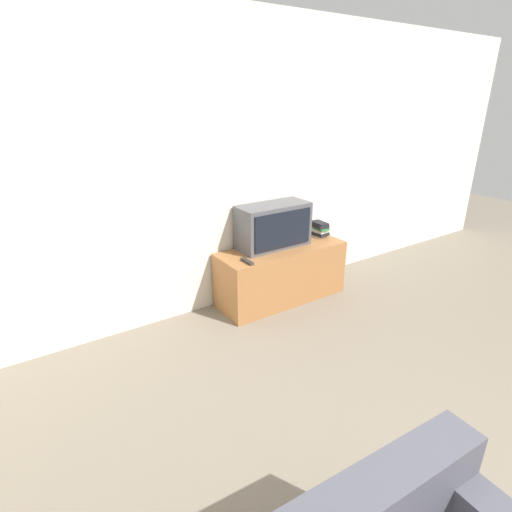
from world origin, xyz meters
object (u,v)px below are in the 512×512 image
Objects in this scene: tv_stand at (281,273)px; remote_on_stand at (247,261)px; television at (273,226)px; book_stack at (319,229)px.

remote_on_stand is (-0.48, -0.13, 0.28)m from tv_stand.
television reaches higher than remote_on_stand.
television is 4.42× the size of remote_on_stand.
book_stack is at bearing 7.39° from tv_stand.
book_stack is at bearing 11.21° from remote_on_stand.
book_stack is 1.36× the size of remote_on_stand.
television is at bearing 123.10° from tv_stand.
book_stack is (0.53, 0.07, 0.34)m from tv_stand.
television is (-0.05, 0.08, 0.48)m from tv_stand.
tv_stand is at bearing -56.90° from television.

